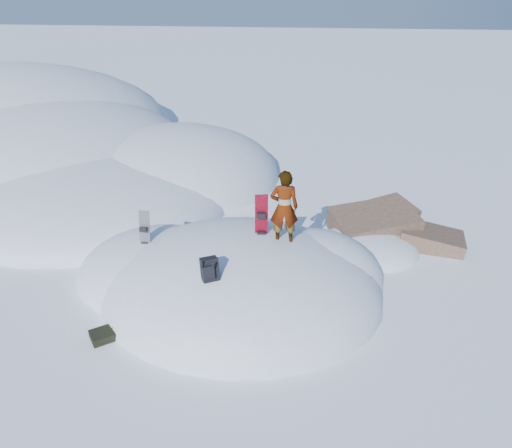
# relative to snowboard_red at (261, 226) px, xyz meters

# --- Properties ---
(ground) EXTENTS (120.00, 120.00, 0.00)m
(ground) POSITION_rel_snowboard_red_xyz_m (-0.45, -0.48, -1.66)
(ground) COLOR white
(ground) RESTS_ON ground
(snow_mound) EXTENTS (8.00, 6.00, 3.00)m
(snow_mound) POSITION_rel_snowboard_red_xyz_m (-0.63, -0.24, -1.66)
(snow_mound) COLOR silver
(snow_mound) RESTS_ON ground
(snow_ridge) EXTENTS (21.50, 18.50, 6.40)m
(snow_ridge) POSITION_rel_snowboard_red_xyz_m (-10.89, 9.37, -1.66)
(snow_ridge) COLOR silver
(snow_ridge) RESTS_ON ground
(rock_outcrop) EXTENTS (4.68, 4.41, 1.68)m
(rock_outcrop) POSITION_rel_snowboard_red_xyz_m (3.26, 2.53, -1.64)
(rock_outcrop) COLOR brown
(rock_outcrop) RESTS_ON ground
(snowboard_red) EXTENTS (0.32, 0.19, 1.69)m
(snowboard_red) POSITION_rel_snowboard_red_xyz_m (0.00, 0.00, 0.00)
(snowboard_red) COLOR red
(snowboard_red) RESTS_ON snow_mound
(snowboard_dark) EXTENTS (0.28, 0.29, 1.43)m
(snowboard_dark) POSITION_rel_snowboard_red_xyz_m (-2.93, -0.07, -0.46)
(snowboard_dark) COLOR black
(snowboard_dark) RESTS_ON snow_mound
(backpack) EXTENTS (0.47, 0.52, 0.60)m
(backpack) POSITION_rel_snowboard_red_xyz_m (-0.94, -1.85, -0.13)
(backpack) COLOR black
(backpack) RESTS_ON snow_mound
(gear_pile) EXTENTS (0.88, 0.75, 0.23)m
(gear_pile) POSITION_rel_snowboard_red_xyz_m (-3.14, -2.44, -1.54)
(gear_pile) COLOR black
(gear_pile) RESTS_ON ground
(person) EXTENTS (0.71, 0.50, 1.84)m
(person) POSITION_rel_snowboard_red_xyz_m (0.55, -0.19, 0.62)
(person) COLOR slate
(person) RESTS_ON snow_mound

